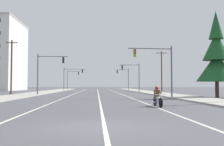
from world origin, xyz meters
TOP-DOWN VIEW (x-y plane):
  - ground_plane at (0.00, 0.00)m, footprint 400.00×400.00m
  - lane_stripe_center at (0.29, 45.00)m, footprint 0.16×100.00m
  - lane_stripe_left at (-3.88, 45.00)m, footprint 0.16×100.00m
  - lane_stripe_right at (4.12, 45.00)m, footprint 0.16×100.00m
  - sidewalk_kerb_right at (10.76, 40.00)m, footprint 4.40×110.00m
  - sidewalk_kerb_left at (-10.76, 40.00)m, footprint 4.40×110.00m
  - motorcycle_with_rider at (4.37, 9.00)m, footprint 0.70×2.19m
  - traffic_signal_near_right at (7.36, 21.03)m, footprint 5.33×0.61m
  - traffic_signal_near_left at (-7.58, 30.53)m, footprint 4.57×0.37m
  - traffic_signal_mid_right at (7.88, 46.77)m, footprint 4.41×0.51m
  - traffic_signal_mid_left at (-7.14, 62.75)m, footprint 5.96×0.37m
  - traffic_signal_far_right at (7.94, 65.09)m, footprint 3.83×0.37m
  - traffic_signal_far_left at (-8.18, 75.65)m, footprint 4.23×0.37m
  - utility_pole_left_near at (-13.81, 33.88)m, footprint 1.83×0.26m
  - utility_pole_right_far at (14.42, 48.39)m, footprint 2.39×0.26m
  - conifer_tree_right_verge_near at (14.59, 21.56)m, footprint 4.84×4.84m

SIDE VIEW (x-z plane):
  - ground_plane at x=0.00m, z-range 0.00..0.00m
  - lane_stripe_center at x=0.29m, z-range 0.00..0.01m
  - lane_stripe_left at x=-3.88m, z-range 0.00..0.01m
  - lane_stripe_right at x=4.12m, z-range 0.00..0.01m
  - sidewalk_kerb_right at x=10.76m, z-range 0.00..0.14m
  - sidewalk_kerb_left at x=-10.76m, z-range 0.00..0.14m
  - motorcycle_with_rider at x=4.37m, z-range -0.14..1.32m
  - traffic_signal_far_right at x=7.94m, z-range 0.93..7.13m
  - traffic_signal_far_left at x=-8.18m, z-range 0.96..7.16m
  - traffic_signal_mid_right at x=7.88m, z-range 0.97..7.17m
  - traffic_signal_near_left at x=-7.58m, z-range 0.98..7.18m
  - traffic_signal_near_right at x=7.36m, z-range 1.03..7.23m
  - traffic_signal_mid_left at x=-7.14m, z-range 1.06..7.26m
  - utility_pole_left_near at x=-13.81m, z-range 0.18..9.02m
  - utility_pole_right_far at x=14.42m, z-range 0.23..9.31m
  - conifer_tree_right_verge_near at x=14.59m, z-range -0.44..10.21m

